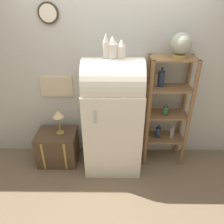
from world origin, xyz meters
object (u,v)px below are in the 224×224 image
(vase_center, at_px, (112,48))
(vase_right, at_px, (121,49))
(vase_left, at_px, (106,46))
(globe, at_px, (181,44))
(desk_lamp, at_px, (58,116))
(refrigerator, at_px, (113,115))
(suitcase_trunk, at_px, (58,147))

(vase_center, bearing_deg, vase_right, -0.71)
(vase_left, relative_size, vase_center, 1.15)
(vase_left, bearing_deg, vase_right, 1.34)
(globe, bearing_deg, vase_left, -173.70)
(globe, bearing_deg, vase_center, -173.50)
(vase_left, xyz_separation_m, desk_lamp, (-0.66, 0.06, -0.94))
(refrigerator, xyz_separation_m, suitcase_trunk, (-0.81, 0.05, -0.57))
(vase_left, xyz_separation_m, vase_center, (0.07, 0.01, -0.02))
(suitcase_trunk, relative_size, vase_center, 2.27)
(suitcase_trunk, relative_size, globe, 1.94)
(vase_left, relative_size, vase_right, 1.34)
(refrigerator, relative_size, globe, 5.49)
(suitcase_trunk, xyz_separation_m, vase_center, (0.80, -0.04, 1.45))
(refrigerator, distance_m, vase_center, 0.87)
(vase_left, height_order, desk_lamp, vase_left)
(vase_left, distance_m, vase_right, 0.18)
(refrigerator, xyz_separation_m, vase_left, (-0.08, 0.01, 0.89))
(refrigerator, bearing_deg, suitcase_trunk, 176.12)
(refrigerator, height_order, desk_lamp, refrigerator)
(vase_center, xyz_separation_m, desk_lamp, (-0.74, 0.05, -0.92))
(globe, xyz_separation_m, vase_left, (-0.87, -0.10, -0.00))
(vase_center, relative_size, vase_right, 1.17)
(refrigerator, bearing_deg, vase_center, 117.37)
(refrigerator, distance_m, vase_right, 0.86)
(vase_left, bearing_deg, globe, 6.30)
(vase_center, bearing_deg, refrigerator, -62.63)
(vase_left, bearing_deg, desk_lamp, 174.91)
(refrigerator, height_order, vase_left, vase_left)
(refrigerator, relative_size, desk_lamp, 4.42)
(suitcase_trunk, bearing_deg, globe, 1.73)
(refrigerator, xyz_separation_m, vase_right, (0.09, 0.01, 0.86))
(desk_lamp, bearing_deg, vase_right, -3.76)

